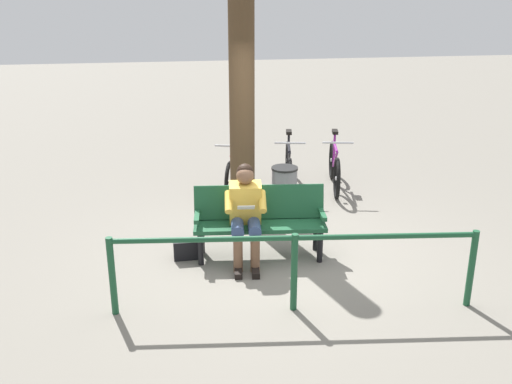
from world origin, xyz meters
The scene contains 10 objects.
ground_plane centered at (0.00, 0.00, 0.00)m, with size 40.00×40.00×0.00m, color slate.
bench centered at (0.25, -0.16, 0.51)m, with size 1.64×0.65×0.87m.
person_reading centered at (0.45, -0.02, 0.66)m, with size 0.52×0.80×1.20m.
handbag centered at (1.17, -0.18, 0.12)m, with size 0.30×0.14×0.24m, color black.
tree_trunk centered at (0.26, -1.64, 1.86)m, with size 0.36×0.36×3.72m, color #4C3823.
litter_bin centered at (-0.32, -1.40, 0.37)m, with size 0.38×0.38×0.73m.
bicycle_orange centered at (-1.38, -2.46, 0.36)m, with size 0.53×1.66×0.94m.
bicycle_blue centered at (-0.63, -2.56, 0.36)m, with size 0.49×1.66×0.94m.
bicycle_black centered at (0.26, -2.53, 0.36)m, with size 0.62×1.63×0.94m.
railing_fence centered at (0.12, 1.19, 0.61)m, with size 3.72×0.49×0.85m.
Camera 1 is at (1.34, 6.33, 3.18)m, focal length 40.64 mm.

